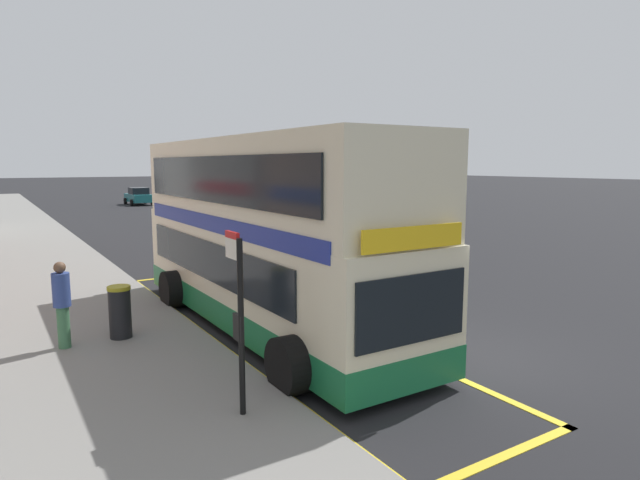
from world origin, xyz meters
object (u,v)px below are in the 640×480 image
at_px(parked_car_silver_ahead, 221,212).
at_px(parked_car_teal_distant, 139,196).
at_px(pedestrian_waiting_near_sign, 62,301).
at_px(litter_bin, 120,312).
at_px(double_decker_bus, 265,240).
at_px(bus_stop_sign, 239,309).

bearing_deg(parked_car_silver_ahead, parked_car_teal_distant, -86.29).
bearing_deg(parked_car_teal_distant, pedestrian_waiting_near_sign, -104.12).
bearing_deg(litter_bin, double_decker_bus, -8.79).
height_order(bus_stop_sign, parked_car_teal_distant, bus_stop_sign).
distance_m(parked_car_silver_ahead, parked_car_teal_distant, 19.73).
xyz_separation_m(parked_car_silver_ahead, parked_car_teal_distant, (-0.36, 19.72, 0.00)).
xyz_separation_m(parked_car_silver_ahead, litter_bin, (-10.56, -20.59, -0.09)).
bearing_deg(litter_bin, bus_stop_sign, -80.77).
height_order(bus_stop_sign, parked_car_silver_ahead, bus_stop_sign).
relative_size(double_decker_bus, bus_stop_sign, 3.78).
relative_size(bus_stop_sign, parked_car_silver_ahead, 0.65).
xyz_separation_m(double_decker_bus, litter_bin, (-3.20, 0.50, -1.36)).
relative_size(bus_stop_sign, pedestrian_waiting_near_sign, 1.53).
height_order(double_decker_bus, litter_bin, double_decker_bus).
xyz_separation_m(bus_stop_sign, parked_car_silver_ahead, (9.81, 25.19, -0.93)).
relative_size(double_decker_bus, parked_car_silver_ahead, 2.44).
bearing_deg(parked_car_teal_distant, parked_car_silver_ahead, -87.44).
bearing_deg(double_decker_bus, bus_stop_sign, -120.95).
distance_m(parked_car_silver_ahead, pedestrian_waiting_near_sign, 23.72).
distance_m(parked_car_teal_distant, litter_bin, 41.59).
height_order(parked_car_teal_distant, pedestrian_waiting_near_sign, pedestrian_waiting_near_sign).
height_order(bus_stop_sign, litter_bin, bus_stop_sign).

